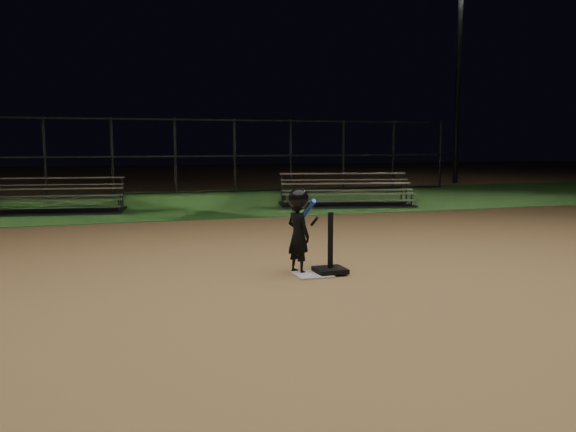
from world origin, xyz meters
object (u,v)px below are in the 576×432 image
object	(u,v)px
home_plate	(312,275)
light_pole_right	(459,64)
bleacher_left	(52,205)
child_batter	(298,228)
batting_tee	(330,261)
bleacher_right	(346,199)

from	to	relation	value
home_plate	light_pole_right	distance (m)	19.79
bleacher_left	home_plate	bearing A→B (deg)	-59.00
home_plate	bleacher_left	xyz separation A→B (m)	(-3.60, 8.59, 0.16)
home_plate	bleacher_left	size ratio (longest dim) A/B	0.12
child_batter	bleacher_left	xyz separation A→B (m)	(-3.48, 8.38, -0.41)
batting_tee	light_pole_right	bearing A→B (deg)	51.81
batting_tee	home_plate	bearing A→B (deg)	-178.56
bleacher_right	home_plate	bearing A→B (deg)	-103.57
child_batter	bleacher_right	xyz separation A→B (m)	(4.00, 7.68, -0.41)
home_plate	light_pole_right	world-z (taller)	light_pole_right
light_pole_right	child_batter	bearing A→B (deg)	-129.42
home_plate	batting_tee	distance (m)	0.29
home_plate	bleacher_left	bearing A→B (deg)	112.72
bleacher_right	child_batter	bearing A→B (deg)	-104.85
bleacher_left	bleacher_right	world-z (taller)	bleacher_right
bleacher_left	light_pole_right	bearing A→B (deg)	30.46
bleacher_left	light_pole_right	distance (m)	17.50
batting_tee	light_pole_right	world-z (taller)	light_pole_right
home_plate	child_batter	world-z (taller)	child_batter
batting_tee	child_batter	size ratio (longest dim) A/B	0.71
child_batter	bleacher_right	size ratio (longest dim) A/B	0.29
home_plate	child_batter	xyz separation A→B (m)	(-0.12, 0.20, 0.57)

